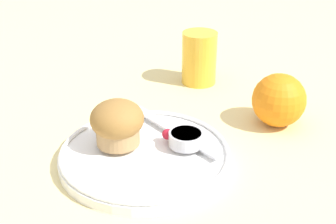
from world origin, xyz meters
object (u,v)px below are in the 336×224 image
object	(u,v)px
muffin	(117,123)
orange_fruit	(279,100)
butter_knife	(174,130)
juice_glass	(199,58)

from	to	relation	value
muffin	orange_fruit	bearing A→B (deg)	59.43
muffin	orange_fruit	size ratio (longest dim) A/B	0.89
muffin	butter_knife	world-z (taller)	muffin
butter_knife	orange_fruit	bearing A→B (deg)	70.17
muffin	juice_glass	bearing A→B (deg)	102.27
orange_fruit	juice_glass	distance (m)	0.20
orange_fruit	muffin	bearing A→B (deg)	-120.57
butter_knife	juice_glass	xyz separation A→B (m)	(-0.10, 0.20, 0.03)
muffin	juice_glass	world-z (taller)	juice_glass
butter_knife	orange_fruit	xyz separation A→B (m)	(0.09, 0.15, 0.02)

